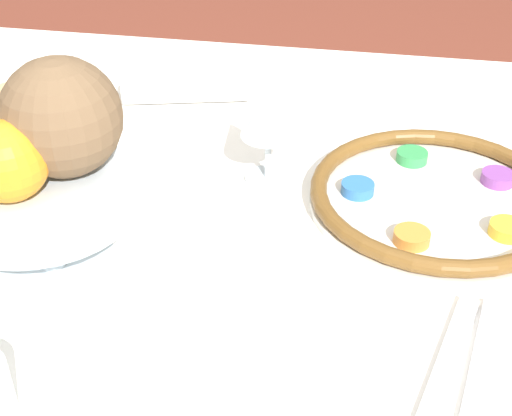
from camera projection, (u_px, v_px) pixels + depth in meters
The scene contains 11 objects.
dining_table at pixel (200, 404), 1.08m from camera, with size 1.57×1.04×0.74m.
seder_plate at pixel (436, 197), 0.85m from camera, with size 0.30×0.30×0.03m.
wine_glass at pixel (268, 113), 0.86m from camera, with size 0.07×0.07×0.13m.
fruit_stand at pixel (41, 205), 0.72m from camera, with size 0.20×0.20×0.11m.
orange_fruit at pixel (7, 161), 0.66m from camera, with size 0.08×0.08×0.08m.
coconut at pixel (61, 117), 0.69m from camera, with size 0.12×0.12×0.12m.
bread_plate at pixel (37, 102), 1.08m from camera, with size 0.20×0.20×0.02m.
napkin_roll at pixel (186, 87), 1.09m from camera, with size 0.20×0.09×0.05m.
fork_left at pixel (481, 369), 0.64m from camera, with size 0.06×0.19×0.01m.
fork_right at pixel (447, 365), 0.65m from camera, with size 0.07×0.19×0.01m.
spoon at pixel (184, 87), 1.14m from camera, with size 0.18×0.03×0.01m.
Camera 1 is at (-0.21, 0.70, 1.22)m, focal length 50.00 mm.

